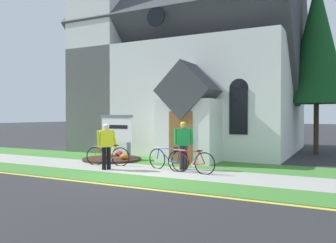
{
  "coord_description": "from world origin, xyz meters",
  "views": [
    {
      "loc": [
        5.83,
        -8.88,
        1.95
      ],
      "look_at": [
        -0.47,
        3.46,
        1.69
      ],
      "focal_mm": 36.94,
      "sensor_mm": 36.0,
      "label": 1
    }
  ],
  "objects_px": {
    "church_sign": "(116,130)",
    "roadside_conifer": "(317,41)",
    "bicycle_silver": "(108,156)",
    "bicycle_red": "(169,159)",
    "cyclist_in_blue_jersey": "(184,141)",
    "cyclist_in_yellow_jersey": "(106,143)",
    "bicycle_green": "(191,162)"
  },
  "relations": [
    {
      "from": "church_sign",
      "to": "bicycle_red",
      "type": "bearing_deg",
      "value": -25.2
    },
    {
      "from": "bicycle_silver",
      "to": "cyclist_in_blue_jersey",
      "type": "bearing_deg",
      "value": 8.65
    },
    {
      "from": "bicycle_red",
      "to": "cyclist_in_blue_jersey",
      "type": "distance_m",
      "value": 0.84
    },
    {
      "from": "bicycle_red",
      "to": "bicycle_silver",
      "type": "relative_size",
      "value": 1.04
    },
    {
      "from": "church_sign",
      "to": "cyclist_in_yellow_jersey",
      "type": "relative_size",
      "value": 1.19
    },
    {
      "from": "bicycle_silver",
      "to": "cyclist_in_blue_jersey",
      "type": "xyz_separation_m",
      "value": [
        2.99,
        0.45,
        0.63
      ]
    },
    {
      "from": "bicycle_red",
      "to": "roadside_conifer",
      "type": "bearing_deg",
      "value": 61.48
    },
    {
      "from": "bicycle_silver",
      "to": "bicycle_red",
      "type": "bearing_deg",
      "value": 1.53
    },
    {
      "from": "bicycle_green",
      "to": "roadside_conifer",
      "type": "relative_size",
      "value": 0.2
    },
    {
      "from": "church_sign",
      "to": "cyclist_in_blue_jersey",
      "type": "distance_m",
      "value": 3.98
    },
    {
      "from": "bicycle_green",
      "to": "cyclist_in_blue_jersey",
      "type": "xyz_separation_m",
      "value": [
        -0.55,
        0.62,
        0.62
      ]
    },
    {
      "from": "bicycle_silver",
      "to": "roadside_conifer",
      "type": "bearing_deg",
      "value": 49.17
    },
    {
      "from": "bicycle_red",
      "to": "roadside_conifer",
      "type": "distance_m",
      "value": 10.39
    },
    {
      "from": "church_sign",
      "to": "bicycle_silver",
      "type": "bearing_deg",
      "value": -64.46
    },
    {
      "from": "bicycle_silver",
      "to": "roadside_conifer",
      "type": "height_order",
      "value": "roadside_conifer"
    },
    {
      "from": "cyclist_in_blue_jersey",
      "to": "roadside_conifer",
      "type": "xyz_separation_m",
      "value": [
        3.87,
        7.49,
        4.65
      ]
    },
    {
      "from": "cyclist_in_yellow_jersey",
      "to": "roadside_conifer",
      "type": "distance_m",
      "value": 11.79
    },
    {
      "from": "church_sign",
      "to": "cyclist_in_blue_jersey",
      "type": "relative_size",
      "value": 1.14
    },
    {
      "from": "bicycle_silver",
      "to": "cyclist_in_yellow_jersey",
      "type": "bearing_deg",
      "value": -56.22
    },
    {
      "from": "bicycle_red",
      "to": "bicycle_green",
      "type": "height_order",
      "value": "bicycle_red"
    },
    {
      "from": "bicycle_red",
      "to": "bicycle_silver",
      "type": "xyz_separation_m",
      "value": [
        -2.58,
        -0.07,
        -0.01
      ]
    },
    {
      "from": "church_sign",
      "to": "bicycle_green",
      "type": "distance_m",
      "value": 4.79
    },
    {
      "from": "church_sign",
      "to": "bicycle_silver",
      "type": "relative_size",
      "value": 1.16
    },
    {
      "from": "bicycle_red",
      "to": "roadside_conifer",
      "type": "height_order",
      "value": "roadside_conifer"
    },
    {
      "from": "church_sign",
      "to": "bicycle_silver",
      "type": "xyz_separation_m",
      "value": [
        0.79,
        -1.66,
        -0.9
      ]
    },
    {
      "from": "church_sign",
      "to": "cyclist_in_yellow_jersey",
      "type": "distance_m",
      "value": 2.87
    },
    {
      "from": "roadside_conifer",
      "to": "bicycle_red",
      "type": "bearing_deg",
      "value": -118.52
    },
    {
      "from": "church_sign",
      "to": "roadside_conifer",
      "type": "xyz_separation_m",
      "value": [
        7.65,
        6.28,
        4.38
      ]
    },
    {
      "from": "church_sign",
      "to": "bicycle_silver",
      "type": "distance_m",
      "value": 2.05
    },
    {
      "from": "roadside_conifer",
      "to": "church_sign",
      "type": "bearing_deg",
      "value": -140.62
    },
    {
      "from": "roadside_conifer",
      "to": "bicycle_silver",
      "type": "bearing_deg",
      "value": -130.83
    },
    {
      "from": "cyclist_in_yellow_jersey",
      "to": "roadside_conifer",
      "type": "xyz_separation_m",
      "value": [
        6.29,
        8.79,
        4.7
      ]
    }
  ]
}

